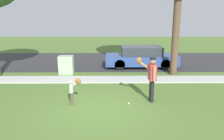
% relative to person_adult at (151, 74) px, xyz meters
% --- Properties ---
extents(ground_plane, '(48.00, 48.00, 0.00)m').
position_rel_person_adult_xyz_m(ground_plane, '(-1.91, 2.87, -1.08)').
color(ground_plane, '#4C6B2D').
extents(sidewalk_strip, '(36.00, 1.20, 0.06)m').
position_rel_person_adult_xyz_m(sidewalk_strip, '(-1.91, 2.97, -1.05)').
color(sidewalk_strip, '#B2B2AD').
rests_on(sidewalk_strip, ground).
extents(road_surface, '(36.00, 6.80, 0.02)m').
position_rel_person_adult_xyz_m(road_surface, '(-1.91, 7.97, -1.07)').
color(road_surface, '#2D2D30').
rests_on(road_surface, ground).
extents(person_adult, '(0.73, 0.61, 1.72)m').
position_rel_person_adult_xyz_m(person_adult, '(0.00, 0.00, 0.00)').
color(person_adult, black).
rests_on(person_adult, ground).
extents(person_child, '(0.43, 0.41, 0.99)m').
position_rel_person_adult_xyz_m(person_child, '(-2.91, -0.26, -0.43)').
color(person_child, brown).
rests_on(person_child, ground).
extents(baseball, '(0.07, 0.07, 0.07)m').
position_rel_person_adult_xyz_m(baseball, '(-0.86, -0.33, -1.04)').
color(baseball, white).
rests_on(baseball, ground).
extents(utility_cabinet, '(0.81, 0.60, 1.04)m').
position_rel_person_adult_xyz_m(utility_cabinet, '(-4.03, 4.23, -0.56)').
color(utility_cabinet, '#9EB293').
rests_on(utility_cabinet, ground).
extents(parked_wagon_blue, '(4.50, 1.80, 1.33)m').
position_rel_person_adult_xyz_m(parked_wagon_blue, '(0.43, 5.91, -0.41)').
color(parked_wagon_blue, '#2D478C').
rests_on(parked_wagon_blue, road_surface).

